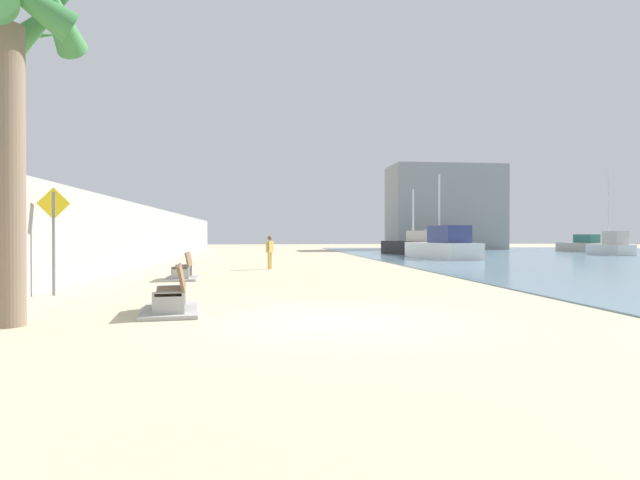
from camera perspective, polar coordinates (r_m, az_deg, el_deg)
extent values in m
plane|color=#C6B793|center=(27.75, -3.95, -2.72)|extent=(120.00, 120.00, 0.00)
cube|color=#9E9E99|center=(28.37, -19.26, 0.45)|extent=(0.80, 64.00, 3.10)
cylinder|color=#7A6651|center=(10.70, -30.91, 5.95)|extent=(0.62, 0.62, 5.23)
cone|color=#387A3D|center=(11.06, -26.91, 21.75)|extent=(0.64, 1.94, 1.43)
cone|color=#387A3D|center=(11.93, -28.00, 20.22)|extent=(1.98, 1.23, 1.46)
cone|color=#387A3D|center=(12.17, -31.11, 18.41)|extent=(2.02, 1.37, 0.97)
cube|color=#9E9E99|center=(10.54, -16.12, -6.81)|extent=(0.62, 0.27, 0.50)
cube|color=#9E9E99|center=(11.93, -15.83, -5.94)|extent=(0.62, 0.27, 0.50)
cube|color=brown|center=(11.22, -15.96, -5.32)|extent=(0.69, 1.65, 0.06)
cube|color=brown|center=(11.18, -14.79, -3.89)|extent=(0.36, 1.61, 0.50)
cube|color=#9E9E99|center=(11.27, -15.96, -7.40)|extent=(1.35, 2.22, 0.08)
cube|color=#9E9E99|center=(18.76, -14.93, -3.57)|extent=(0.61, 0.23, 0.50)
cube|color=#9E9E99|center=(20.15, -14.53, -3.28)|extent=(0.61, 0.23, 0.50)
cube|color=brown|center=(19.44, -14.72, -2.83)|extent=(0.58, 1.62, 0.06)
cube|color=brown|center=(19.40, -14.05, -2.00)|extent=(0.24, 1.61, 0.50)
cube|color=#9E9E99|center=(19.47, -14.72, -4.03)|extent=(1.20, 2.15, 0.08)
cylinder|color=gold|center=(24.38, -5.56, -2.28)|extent=(0.12, 0.12, 0.77)
cylinder|color=gold|center=(24.48, -5.38, -2.27)|extent=(0.12, 0.12, 0.77)
cube|color=gold|center=(24.41, -5.47, -0.74)|extent=(0.34, 0.36, 0.54)
sphere|color=brown|center=(24.40, -5.48, 0.21)|extent=(0.21, 0.21, 0.21)
cylinder|color=gold|center=(24.23, -5.79, -0.68)|extent=(0.09, 0.09, 0.49)
cylinder|color=gold|center=(24.58, -5.17, -0.67)|extent=(0.09, 0.09, 0.49)
cube|color=#337060|center=(55.52, 11.98, -0.47)|extent=(5.52, 7.36, 1.10)
cube|color=beige|center=(54.80, 12.89, 0.62)|extent=(2.84, 3.49, 1.02)
cube|color=beige|center=(54.40, 26.42, -0.69)|extent=(2.23, 5.04, 0.82)
cube|color=#337060|center=(53.84, 26.93, 0.14)|extent=(1.39, 2.27, 0.76)
cube|color=black|center=(41.75, 10.37, -0.85)|extent=(4.24, 7.13, 1.05)
cube|color=beige|center=(40.93, 11.31, 0.43)|extent=(2.27, 3.31, 0.81)
cylinder|color=silver|center=(42.04, 10.07, 2.66)|extent=(0.12, 0.12, 4.08)
cube|color=white|center=(35.98, 13.04, -1.09)|extent=(3.25, 6.98, 1.03)
cube|color=navy|center=(35.07, 13.80, 0.61)|extent=(2.04, 3.15, 1.11)
cylinder|color=silver|center=(36.31, 12.81, 3.36)|extent=(0.12, 0.12, 4.59)
cube|color=white|center=(46.63, 28.94, -0.91)|extent=(1.52, 4.09, 0.81)
cube|color=beige|center=(46.11, 29.37, 0.21)|extent=(1.04, 1.80, 1.02)
cylinder|color=silver|center=(46.84, 28.82, 3.39)|extent=(0.12, 0.12, 6.21)
cylinder|color=slate|center=(15.44, -26.92, -0.37)|extent=(0.08, 0.08, 2.72)
cube|color=yellow|center=(15.46, -26.93, 3.56)|extent=(0.85, 0.03, 0.85)
cube|color=gray|center=(59.27, 13.36, 3.42)|extent=(12.00, 6.00, 9.11)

